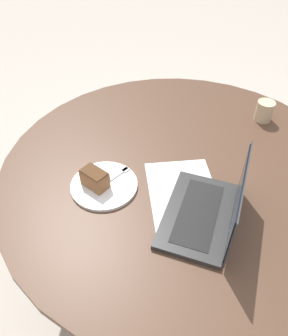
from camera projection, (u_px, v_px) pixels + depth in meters
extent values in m
plane|color=#B7AD9E|center=(171.00, 263.00, 1.75)|extent=(12.00, 12.00, 0.00)
cylinder|color=#4C3323|center=(171.00, 262.00, 1.74)|extent=(0.54, 0.54, 0.02)
cylinder|color=#4C3323|center=(175.00, 223.00, 1.51)|extent=(0.14, 0.14, 0.66)
cylinder|color=#4C3323|center=(181.00, 169.00, 1.27)|extent=(1.39, 1.39, 0.03)
cube|color=white|center=(183.00, 194.00, 1.15)|extent=(0.38, 0.29, 0.00)
cylinder|color=white|center=(104.00, 185.00, 1.18)|extent=(0.24, 0.24, 0.01)
cube|color=brown|center=(95.00, 179.00, 1.15)|extent=(0.10, 0.11, 0.06)
cube|color=#4D311C|center=(94.00, 172.00, 1.12)|extent=(0.10, 0.10, 0.00)
cube|color=silver|center=(111.00, 179.00, 1.19)|extent=(0.14, 0.12, 0.00)
cube|color=silver|center=(125.00, 169.00, 1.23)|extent=(0.04, 0.04, 0.00)
cylinder|color=#C6AD89|center=(264.00, 111.00, 1.45)|extent=(0.08, 0.08, 0.09)
cube|color=#2D2D2D|center=(198.00, 214.00, 1.08)|extent=(0.39, 0.30, 0.02)
cube|color=black|center=(198.00, 213.00, 1.07)|extent=(0.31, 0.20, 0.00)
cube|color=#2D2D2D|center=(239.00, 201.00, 0.97)|extent=(0.33, 0.10, 0.20)
cube|color=black|center=(237.00, 201.00, 0.97)|extent=(0.31, 0.09, 0.19)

